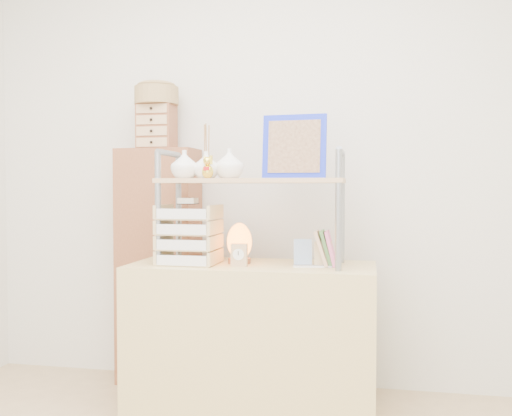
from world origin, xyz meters
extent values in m
cube|color=silver|center=(0.00, 1.70, 1.30)|extent=(3.40, 0.02, 2.60)
cube|color=tan|center=(0.00, 1.20, 0.38)|extent=(1.20, 0.50, 0.75)
cube|color=brown|center=(-0.63, 1.57, 0.68)|extent=(0.46, 0.25, 1.35)
cylinder|color=gray|center=(-0.43, 1.05, 1.02)|extent=(0.03, 0.03, 0.55)
cylinder|color=gray|center=(-0.43, 1.35, 1.02)|extent=(0.03, 0.03, 0.55)
cylinder|color=gray|center=(-0.43, 1.20, 1.30)|extent=(0.03, 0.30, 0.03)
cylinder|color=gray|center=(0.43, 1.05, 1.02)|extent=(0.03, 0.03, 0.55)
cylinder|color=gray|center=(0.43, 1.35, 1.02)|extent=(0.03, 0.03, 0.55)
cylinder|color=gray|center=(0.43, 1.20, 1.30)|extent=(0.03, 0.30, 0.03)
cube|color=tan|center=(0.00, 1.20, 1.16)|extent=(0.90, 0.34, 0.02)
imported|color=white|center=(-0.34, 1.18, 1.24)|extent=(0.14, 0.14, 0.14)
imported|color=white|center=(-0.23, 1.20, 1.24)|extent=(0.13, 0.13, 0.14)
imported|color=white|center=(-0.12, 1.22, 1.25)|extent=(0.14, 0.14, 0.15)
cylinder|color=#275CAC|center=(-0.26, 1.32, 1.22)|extent=(0.07, 0.07, 0.10)
cube|color=#1628D0|center=(0.20, 1.30, 1.33)|extent=(0.33, 0.08, 0.32)
cube|color=brown|center=(0.20, 1.29, 1.33)|extent=(0.27, 0.05, 0.26)
cube|color=pink|center=(0.39, 1.20, 0.83)|extent=(0.06, 0.12, 0.17)
cube|color=#57944A|center=(0.37, 1.22, 0.83)|extent=(0.06, 0.12, 0.17)
cube|color=tan|center=(0.34, 1.20, 0.83)|extent=(0.07, 0.13, 0.17)
cube|color=tan|center=(-0.31, 1.16, 0.76)|extent=(0.27, 0.25, 0.01)
cube|color=white|center=(-0.31, 1.03, 0.78)|extent=(0.25, 0.01, 0.05)
cube|color=tan|center=(-0.31, 1.16, 0.83)|extent=(0.27, 0.25, 0.01)
cube|color=white|center=(-0.31, 1.03, 0.86)|extent=(0.25, 0.01, 0.05)
cube|color=tan|center=(-0.31, 1.16, 0.90)|extent=(0.27, 0.25, 0.01)
cube|color=white|center=(-0.31, 1.03, 0.93)|extent=(0.25, 0.01, 0.05)
cube|color=tan|center=(-0.31, 1.16, 0.98)|extent=(0.27, 0.25, 0.01)
cube|color=white|center=(-0.31, 1.03, 1.00)|extent=(0.25, 0.01, 0.05)
cube|color=beige|center=(-0.31, 1.14, 1.06)|extent=(0.08, 0.08, 0.03)
cylinder|color=brown|center=(-0.07, 1.23, 0.76)|extent=(0.11, 0.11, 0.02)
ellipsoid|color=orange|center=(-0.07, 1.23, 0.86)|extent=(0.13, 0.12, 0.18)
cube|color=tan|center=(-0.04, 1.11, 0.80)|extent=(0.08, 0.03, 0.11)
cylinder|color=white|center=(-0.04, 1.09, 0.81)|extent=(0.05, 0.01, 0.05)
cube|color=white|center=(0.30, 1.16, 0.75)|extent=(0.19, 0.09, 0.01)
cube|color=navy|center=(0.26, 1.16, 0.82)|extent=(0.09, 0.04, 0.12)
cube|color=#A2815D|center=(0.35, 1.17, 0.82)|extent=(0.09, 0.04, 0.11)
cube|color=brown|center=(-0.63, 1.55, 1.48)|extent=(0.20, 0.15, 0.25)
cube|color=tan|center=(-0.63, 1.47, 1.38)|extent=(0.18, 0.01, 0.05)
cube|color=tan|center=(-0.63, 1.47, 1.44)|extent=(0.18, 0.01, 0.05)
cube|color=tan|center=(-0.63, 1.47, 1.51)|extent=(0.18, 0.01, 0.05)
cube|color=tan|center=(-0.63, 1.47, 1.57)|extent=(0.18, 0.01, 0.05)
cylinder|color=olive|center=(-0.63, 1.55, 1.65)|extent=(0.25, 0.25, 0.10)
camera|label=1|loc=(0.57, -1.54, 1.13)|focal=40.00mm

